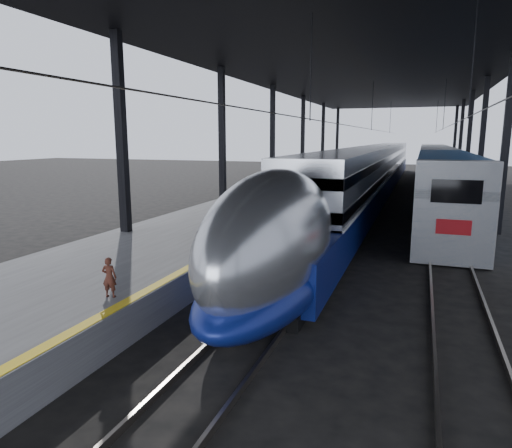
% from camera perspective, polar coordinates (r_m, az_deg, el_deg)
% --- Properties ---
extents(ground, '(160.00, 160.00, 0.00)m').
position_cam_1_polar(ground, '(13.19, -7.60, -11.02)').
color(ground, black).
rests_on(ground, ground).
extents(platform, '(6.00, 80.00, 1.00)m').
position_cam_1_polar(platform, '(32.48, 3.18, 2.97)').
color(platform, '#4C4C4F').
rests_on(platform, ground).
extents(yellow_strip, '(0.30, 80.00, 0.01)m').
position_cam_1_polar(yellow_strip, '(31.73, 8.05, 3.62)').
color(yellow_strip, gold).
rests_on(yellow_strip, platform).
extents(rails, '(6.52, 80.00, 0.16)m').
position_cam_1_polar(rails, '(31.23, 17.38, 1.41)').
color(rails, slate).
rests_on(rails, ground).
extents(canopy, '(18.00, 75.00, 9.47)m').
position_cam_1_polar(canopy, '(31.36, 13.35, 18.23)').
color(canopy, black).
rests_on(canopy, ground).
extents(tgv_train, '(2.91, 65.20, 4.18)m').
position_cam_1_polar(tgv_train, '(39.52, 14.49, 6.15)').
color(tgv_train, '#ADB0B4').
rests_on(tgv_train, ground).
extents(second_train, '(2.93, 56.05, 4.03)m').
position_cam_1_polar(second_train, '(45.60, 21.58, 6.42)').
color(second_train, navy).
rests_on(second_train, ground).
extents(child, '(0.41, 0.31, 1.01)m').
position_cam_1_polar(child, '(11.80, -17.87, -6.35)').
color(child, '#441F16').
rests_on(child, platform).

